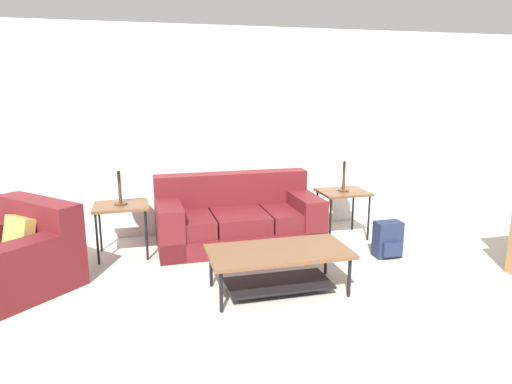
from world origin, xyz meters
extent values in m
cube|color=white|center=(0.00, 4.53, 1.30)|extent=(8.82, 0.06, 2.60)
cube|color=maroon|center=(-0.05, 3.88, 0.11)|extent=(1.93, 0.97, 0.22)
cube|color=maroon|center=(-0.69, 3.86, 0.32)|extent=(0.63, 0.87, 0.20)
cube|color=maroon|center=(-0.05, 3.86, 0.32)|extent=(0.63, 0.87, 0.20)
cube|color=maroon|center=(0.59, 3.87, 0.32)|extent=(0.63, 0.87, 0.20)
cube|color=maroon|center=(-0.06, 4.23, 0.62)|extent=(1.92, 0.27, 0.40)
cube|color=maroon|center=(-0.88, 3.88, 0.29)|extent=(0.29, 0.96, 0.58)
cube|color=maroon|center=(0.77, 3.89, 0.29)|extent=(0.29, 0.96, 0.58)
cube|color=maroon|center=(-2.40, 3.19, 0.20)|extent=(1.40, 1.40, 0.40)
cube|color=maroon|center=(-2.15, 3.42, 0.60)|extent=(0.90, 0.94, 0.40)
cube|color=maroon|center=(-2.13, 2.90, 0.28)|extent=(0.86, 0.83, 0.56)
cube|color=tan|center=(-2.31, 3.27, 0.50)|extent=(0.37, 0.38, 0.36)
cube|color=brown|center=(0.02, 2.50, 0.39)|extent=(1.29, 0.66, 0.04)
cylinder|color=black|center=(-0.57, 2.23, 0.19)|extent=(0.03, 0.03, 0.37)
cylinder|color=black|center=(0.61, 2.23, 0.19)|extent=(0.03, 0.03, 0.37)
cylinder|color=black|center=(-0.57, 2.77, 0.19)|extent=(0.03, 0.03, 0.37)
cylinder|color=black|center=(0.61, 2.77, 0.19)|extent=(0.03, 0.03, 0.37)
cube|color=black|center=(0.02, 2.50, 0.08)|extent=(0.97, 0.46, 0.02)
cube|color=brown|center=(-1.39, 3.84, 0.58)|extent=(0.59, 0.51, 0.03)
cylinder|color=black|center=(-1.65, 3.62, 0.28)|extent=(0.03, 0.03, 0.56)
cylinder|color=black|center=(-1.14, 3.62, 0.28)|extent=(0.03, 0.03, 0.56)
cylinder|color=black|center=(-1.65, 4.05, 0.28)|extent=(0.03, 0.03, 0.56)
cylinder|color=black|center=(-1.14, 4.05, 0.28)|extent=(0.03, 0.03, 0.56)
cube|color=brown|center=(1.28, 3.84, 0.58)|extent=(0.59, 0.51, 0.03)
cylinder|color=black|center=(1.03, 3.62, 0.28)|extent=(0.03, 0.03, 0.56)
cylinder|color=black|center=(1.54, 3.62, 0.28)|extent=(0.03, 0.03, 0.56)
cylinder|color=black|center=(1.03, 4.05, 0.28)|extent=(0.03, 0.03, 0.56)
cylinder|color=black|center=(1.54, 4.05, 0.28)|extent=(0.03, 0.03, 0.56)
cylinder|color=#472D1E|center=(-1.39, 3.84, 0.60)|extent=(0.14, 0.14, 0.02)
cylinder|color=#472D1E|center=(-1.39, 3.84, 0.81)|extent=(0.04, 0.04, 0.39)
cone|color=white|center=(-1.39, 3.84, 1.11)|extent=(0.32, 0.32, 0.22)
cylinder|color=#472D1E|center=(1.28, 3.84, 0.60)|extent=(0.14, 0.14, 0.02)
cylinder|color=#472D1E|center=(1.28, 3.84, 0.81)|extent=(0.04, 0.04, 0.39)
cone|color=white|center=(1.28, 3.84, 1.11)|extent=(0.32, 0.32, 0.22)
cube|color=#1E2847|center=(1.47, 3.05, 0.20)|extent=(0.29, 0.18, 0.41)
cube|color=#1E2847|center=(1.47, 2.94, 0.12)|extent=(0.22, 0.05, 0.16)
cylinder|color=#1E2847|center=(1.39, 3.16, 0.22)|extent=(0.02, 0.02, 0.30)
cylinder|color=#1E2847|center=(1.55, 3.16, 0.22)|extent=(0.02, 0.02, 0.30)
camera|label=1|loc=(-1.18, -1.27, 1.86)|focal=32.00mm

